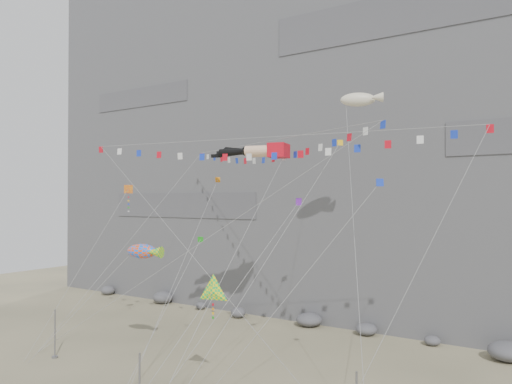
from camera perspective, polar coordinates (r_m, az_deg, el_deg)
ground at (r=38.30m, az=-6.38°, el=-20.24°), size 120.00×120.00×0.00m
cliff at (r=65.27m, az=12.17°, el=10.02°), size 80.00×28.00×50.00m
talus_boulders at (r=51.83m, az=6.09°, el=-14.36°), size 60.00×3.00×1.20m
anchor_pole_left at (r=44.58m, az=-22.00°, el=-14.78°), size 0.12×0.12×3.88m
legs_kite at (r=42.11m, az=0.22°, el=4.64°), size 7.41×17.99×23.73m
flag_banner_upper at (r=44.79m, az=1.38°, el=5.82°), size 26.96×19.00×26.42m
flag_banner_lower at (r=38.53m, az=0.64°, el=6.24°), size 31.51×9.12×20.84m
harlequin_kite at (r=46.18m, az=-14.44°, el=0.22°), size 3.41×9.27×16.15m
fish_windsock at (r=41.58m, az=-12.93°, el=-6.62°), size 8.19×7.12×12.08m
delta_kite at (r=32.85m, az=-4.99°, el=-11.31°), size 3.33×6.05×8.96m
blimp_windsock at (r=42.32m, az=11.57°, el=10.24°), size 8.00×15.12×25.64m
small_kite_a at (r=45.02m, az=-4.58°, el=0.95°), size 4.21×14.86×20.63m
small_kite_b at (r=36.64m, az=4.68°, el=-1.43°), size 4.93×11.42×17.06m
small_kite_c at (r=40.05m, az=-6.54°, el=-5.76°), size 1.74×9.92×13.37m
small_kite_d at (r=38.79m, az=9.11°, el=4.81°), size 5.43×14.30×22.42m
small_kite_e at (r=30.74m, az=13.47°, el=0.43°), size 9.86×6.85×17.67m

